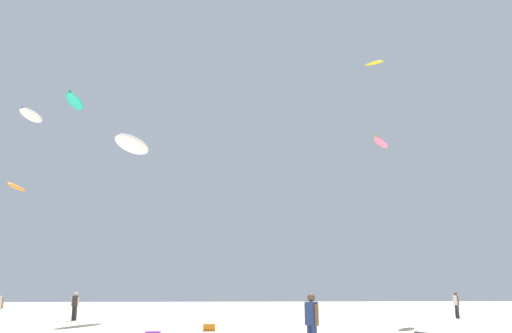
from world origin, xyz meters
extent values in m
cylinder|color=navy|center=(0.57, 4.24, 1.22)|extent=(0.41, 0.41, 0.67)
cylinder|color=brown|center=(0.69, 4.03, 1.19)|extent=(0.12, 0.12, 0.61)
cylinder|color=brown|center=(0.45, 4.45, 1.19)|extent=(0.12, 0.12, 0.61)
sphere|color=brown|center=(0.57, 4.24, 1.68)|extent=(0.24, 0.24, 0.24)
cylinder|color=#2D2D33|center=(13.28, 21.97, 0.41)|extent=(0.15, 0.15, 0.82)
cylinder|color=#2D2D33|center=(13.25, 22.15, 0.41)|extent=(0.15, 0.15, 0.82)
cylinder|color=silver|center=(13.26, 22.06, 1.13)|extent=(0.38, 0.38, 0.61)
cylinder|color=brown|center=(13.30, 21.84, 1.10)|extent=(0.11, 0.11, 0.57)
cylinder|color=brown|center=(13.22, 22.28, 1.10)|extent=(0.11, 0.11, 0.57)
sphere|color=brown|center=(13.26, 22.06, 1.55)|extent=(0.22, 0.22, 0.22)
cylinder|color=#936B4C|center=(-13.52, 17.06, 1.17)|extent=(0.12, 0.12, 0.60)
cylinder|color=#2D2D33|center=(-11.02, 21.39, 0.42)|extent=(0.16, 0.16, 0.83)
cylinder|color=#2D2D33|center=(-10.85, 21.31, 0.42)|extent=(0.16, 0.16, 0.83)
cylinder|color=#2D2D33|center=(-10.94, 21.35, 1.14)|extent=(0.38, 0.38, 0.62)
cylinder|color=beige|center=(-11.14, 21.44, 1.12)|extent=(0.11, 0.11, 0.57)
cylinder|color=beige|center=(-10.73, 21.26, 1.12)|extent=(0.11, 0.11, 0.57)
sphere|color=beige|center=(-10.94, 21.35, 1.57)|extent=(0.23, 0.23, 0.23)
cube|color=orange|center=(-2.63, 13.38, 0.16)|extent=(0.56, 0.36, 0.32)
ellipsoid|color=#E5598C|center=(7.90, 19.17, 10.92)|extent=(1.98, 2.69, 0.48)
cylinder|color=yellow|center=(7.90, 19.17, 11.04)|extent=(1.29, 2.18, 0.12)
ellipsoid|color=white|center=(-8.24, 22.43, 11.38)|extent=(2.55, 4.56, 1.08)
ellipsoid|color=white|center=(-20.39, 36.21, 17.91)|extent=(1.65, 4.18, 0.83)
cylinder|color=purple|center=(-20.39, 36.21, 18.09)|extent=(0.59, 3.75, 0.18)
ellipsoid|color=orange|center=(-21.35, 36.93, 11.08)|extent=(1.16, 3.67, 0.75)
ellipsoid|color=#19B29E|center=(-14.25, 28.84, 16.71)|extent=(1.41, 4.11, 0.47)
cylinder|color=green|center=(-14.25, 28.84, 16.89)|extent=(0.42, 3.72, 0.18)
ellipsoid|color=yellow|center=(14.84, 40.83, 26.57)|extent=(2.11, 1.80, 0.30)
camera|label=1|loc=(-2.16, -11.39, 2.00)|focal=35.81mm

